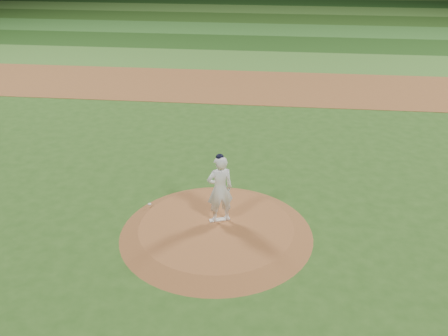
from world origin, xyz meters
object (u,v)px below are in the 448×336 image
object	(u,v)px
pitching_rubber	(220,219)
rosin_bag	(150,204)
pitchers_mound	(216,230)
pitcher_on_mound	(220,189)

from	to	relation	value
pitching_rubber	rosin_bag	bearing A→B (deg)	144.91
pitching_rubber	rosin_bag	xyz separation A→B (m)	(-2.22, 0.60, 0.02)
pitchers_mound	rosin_bag	world-z (taller)	rosin_bag
pitching_rubber	rosin_bag	world-z (taller)	rosin_bag
pitchers_mound	pitcher_on_mound	bearing A→B (deg)	78.13
pitchers_mound	rosin_bag	bearing A→B (deg)	156.73
pitching_rubber	pitcher_on_mound	world-z (taller)	pitcher_on_mound
pitcher_on_mound	pitchers_mound	bearing A→B (deg)	-101.87
pitchers_mound	rosin_bag	xyz separation A→B (m)	(-2.17, 0.93, 0.16)
rosin_bag	pitching_rubber	bearing A→B (deg)	-15.12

